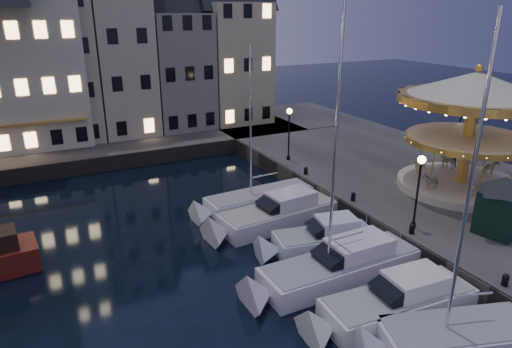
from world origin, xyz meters
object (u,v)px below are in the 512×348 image
bollard_c (353,196)px  motorboat_f (253,202)px  motorboat_a (445,340)px  ticket_kiosk (504,196)px  streetlamp_d (459,129)px  streetlamp_c (289,127)px  bollard_d (306,170)px  carousel (473,109)px  bollard_b (412,228)px  streetlamp_b (419,182)px  motorboat_e (273,216)px  bollard_a (505,279)px  motorboat_c (335,268)px  motorboat_d (317,242)px  motorboat_b (390,306)px

bollard_c → motorboat_f: (-4.93, 4.25, -1.07)m
motorboat_a → ticket_kiosk: motorboat_a is taller
streetlamp_d → streetlamp_c: bearing=150.1°
streetlamp_d → bollard_d: (-11.90, 3.00, -2.41)m
bollard_c → carousel: carousel is taller
motorboat_f → carousel: bearing=-24.7°
streetlamp_c → ticket_kiosk: size_ratio=1.13×
streetlamp_c → bollard_b: bearing=-92.5°
streetlamp_b → bollard_d: size_ratio=7.32×
motorboat_a → carousel: 16.63m
motorboat_e → streetlamp_b: bearing=-47.6°
streetlamp_d → bollard_d: 12.51m
streetlamp_d → bollard_b: size_ratio=7.32×
streetlamp_b → bollard_c: streetlamp_b is taller
streetlamp_d → bollard_a: streetlamp_d is taller
motorboat_c → motorboat_f: size_ratio=1.11×
bollard_b → motorboat_f: bearing=118.0°
streetlamp_d → motorboat_d: streetlamp_d is taller
motorboat_b → ticket_kiosk: ticket_kiosk is taller
streetlamp_d → bollard_b: bearing=-147.8°
motorboat_d → motorboat_b: bearing=-94.2°
bollard_d → motorboat_c: size_ratio=0.05×
bollard_b → motorboat_a: size_ratio=0.05×
streetlamp_c → carousel: size_ratio=0.44×
streetlamp_b → motorboat_c: motorboat_c is taller
bollard_c → motorboat_a: bearing=-111.0°
streetlamp_b → motorboat_d: 6.31m
streetlamp_b → bollard_a: bearing=-95.7°
carousel → streetlamp_c: bearing=124.1°
bollard_a → motorboat_d: (-4.32, 8.04, -0.97)m
motorboat_e → bollard_a: bearing=-67.8°
motorboat_e → motorboat_f: 2.73m
bollard_c → streetlamp_d: bearing=11.9°
ticket_kiosk → streetlamp_b: bearing=143.9°
bollard_a → motorboat_c: motorboat_c is taller
streetlamp_b → bollard_d: streetlamp_b is taller
bollard_c → motorboat_b: (-4.78, -8.71, -0.96)m
streetlamp_b → motorboat_e: size_ratio=0.48×
motorboat_e → carousel: carousel is taller
motorboat_e → carousel: 14.38m
streetlamp_c → motorboat_b: 18.81m
bollard_a → bollard_b: bearing=90.0°
motorboat_b → motorboat_d: 6.27m
streetlamp_b → bollard_d: bearing=93.4°
motorboat_c → motorboat_d: (0.81, 2.74, -0.04)m
streetlamp_c → motorboat_c: motorboat_c is taller
motorboat_a → ticket_kiosk: bearing=26.4°
bollard_a → bollard_b: size_ratio=1.00×
streetlamp_c → motorboat_e: size_ratio=0.48×
streetlamp_c → motorboat_c: bearing=-112.0°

